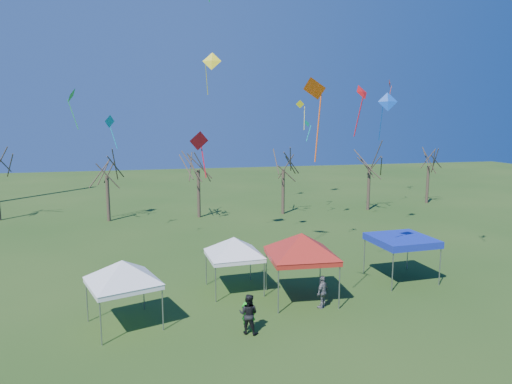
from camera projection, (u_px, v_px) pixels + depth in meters
ground at (308, 320)px, 21.45m from camera, size 140.00×140.00×0.00m
tree_1 at (106, 159)px, 41.76m from camera, size 3.42×3.42×7.54m
tree_2 at (198, 152)px, 43.35m from camera, size 3.71×3.71×8.18m
tree_3 at (283, 153)px, 44.99m from camera, size 3.59×3.59×7.91m
tree_4 at (370, 152)px, 47.09m from camera, size 3.58×3.58×7.89m
tree_5 at (429, 153)px, 51.04m from camera, size 3.39×3.39×7.46m
tent_white_west at (122, 265)px, 20.44m from camera, size 3.87×3.87×3.59m
tent_white_mid at (234, 241)px, 24.79m from camera, size 3.97×3.97×3.51m
tent_red at (302, 238)px, 23.47m from camera, size 4.68×4.68×4.13m
tent_blue at (402, 240)px, 26.62m from camera, size 3.44×3.44×2.58m
person_green at (248, 313)px, 20.23m from camera, size 0.73×0.61×1.70m
person_dark at (248, 314)px, 20.02m from camera, size 1.09×1.02×1.80m
person_grey at (322, 292)px, 22.77m from camera, size 1.01×0.95×1.68m
kite_2 at (71, 95)px, 38.33m from camera, size 0.85×1.47×3.58m
kite_11 at (212, 61)px, 31.92m from camera, size 1.45×0.97×2.97m
kite_1 at (199, 141)px, 21.73m from camera, size 1.07×0.70×2.27m
kite_19 at (307, 124)px, 41.49m from camera, size 0.62×0.82×1.96m
kite_17 at (362, 93)px, 25.34m from camera, size 1.10×0.94×2.90m
kite_27 at (388, 102)px, 21.19m from camera, size 0.96×0.65×2.27m
kite_22 at (300, 105)px, 43.91m from camera, size 1.02×0.86×2.89m
kite_12 at (390, 84)px, 45.33m from camera, size 0.74×0.88×2.98m
kite_13 at (109, 122)px, 35.41m from camera, size 0.96×1.00×2.66m
kite_5 at (315, 90)px, 19.22m from camera, size 1.25×1.31×3.59m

